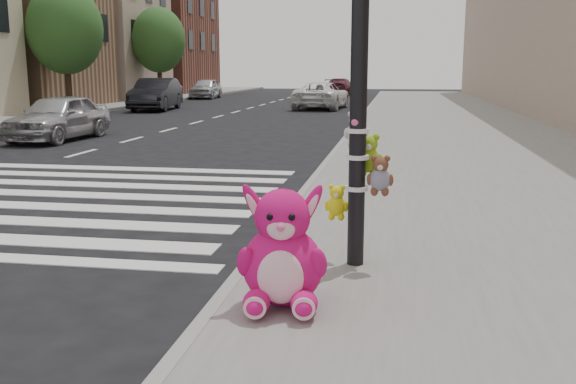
% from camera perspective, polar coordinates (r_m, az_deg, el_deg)
% --- Properties ---
extents(ground, '(120.00, 120.00, 0.00)m').
position_cam_1_polar(ground, '(5.54, -23.99, -11.35)').
color(ground, black).
rests_on(ground, ground).
extents(sidewalk_near, '(7.00, 80.00, 0.14)m').
position_cam_1_polar(sidewalk_near, '(14.51, 17.68, 2.73)').
color(sidewalk_near, slate).
rests_on(sidewalk_near, ground).
extents(curb_edge, '(0.12, 80.00, 0.15)m').
position_cam_1_polar(curb_edge, '(14.43, 3.98, 3.18)').
color(curb_edge, gray).
rests_on(curb_edge, ground).
extents(bld_far_c, '(6.00, 8.00, 8.00)m').
position_cam_1_polar(bld_far_c, '(35.48, -22.34, 13.37)').
color(bld_far_c, '#906D4C').
rests_on(bld_far_c, ground).
extents(bld_far_d, '(6.00, 8.00, 10.00)m').
position_cam_1_polar(bld_far_d, '(43.46, -16.01, 14.49)').
color(bld_far_d, tan).
rests_on(bld_far_d, ground).
extents(bld_far_e, '(6.00, 10.00, 9.00)m').
position_cam_1_polar(bld_far_e, '(53.57, -10.79, 13.43)').
color(bld_far_e, brown).
rests_on(bld_far_e, ground).
extents(signal_pole, '(0.67, 0.50, 4.00)m').
position_cam_1_polar(signal_pole, '(6.06, 6.48, 8.79)').
color(signal_pole, black).
rests_on(signal_pole, sidewalk_near).
extents(tree_far_b, '(3.20, 3.20, 5.44)m').
position_cam_1_polar(tree_far_b, '(29.85, -19.21, 13.50)').
color(tree_far_b, '#382619').
rests_on(tree_far_b, sidewalk_far).
extents(tree_far_c, '(3.20, 3.20, 5.44)m').
position_cam_1_polar(tree_far_c, '(39.87, -11.44, 13.09)').
color(tree_far_c, '#382619').
rests_on(tree_far_c, sidewalk_far).
extents(pink_bunny, '(0.72, 0.79, 1.01)m').
position_cam_1_polar(pink_bunny, '(5.09, -0.52, -5.74)').
color(pink_bunny, '#D81270').
rests_on(pink_bunny, sidewalk_near).
extents(red_teddy, '(0.14, 0.10, 0.19)m').
position_cam_1_polar(red_teddy, '(5.72, -2.57, -7.17)').
color(red_teddy, '#AD111A').
rests_on(red_teddy, sidewalk_near).
extents(car_silver_far, '(1.67, 3.88, 1.30)m').
position_cam_1_polar(car_silver_far, '(19.36, -19.73, 6.28)').
color(car_silver_far, '#B2B3B8').
rests_on(car_silver_far, ground).
extents(car_dark_far, '(2.15, 4.83, 1.54)m').
position_cam_1_polar(car_dark_far, '(32.07, -11.66, 8.51)').
color(car_dark_far, black).
rests_on(car_dark_far, ground).
extents(car_white_near, '(2.57, 4.95, 1.33)m').
position_cam_1_polar(car_white_near, '(32.46, 2.99, 8.56)').
color(car_white_near, white).
rests_on(car_white_near, ground).
extents(car_maroon_near, '(2.18, 4.53, 1.27)m').
position_cam_1_polar(car_maroon_near, '(48.60, 4.67, 9.30)').
color(car_maroon_near, '#511723').
rests_on(car_maroon_near, ground).
extents(car_silver_deep, '(1.81, 4.08, 1.37)m').
position_cam_1_polar(car_silver_deep, '(43.90, -7.32, 9.13)').
color(car_silver_deep, silver).
rests_on(car_silver_deep, ground).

